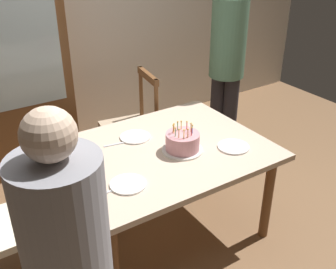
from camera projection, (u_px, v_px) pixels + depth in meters
ground at (163, 231)px, 3.10m from camera, size 6.40×6.40×0.00m
back_wall at (58, 16)px, 3.86m from camera, size 6.40×0.10×2.60m
dining_table at (162, 160)px, 2.80m from camera, size 1.43×1.10×0.72m
birthday_cake at (183, 142)px, 2.72m from camera, size 0.28×0.28×0.20m
plate_near_celebrant at (128, 184)px, 2.39m from camera, size 0.22×0.22×0.01m
plate_far_side at (135, 137)px, 2.91m from camera, size 0.22×0.22×0.01m
plate_near_guest at (233, 147)px, 2.78m from camera, size 0.22×0.22×0.01m
fork_near_celebrant at (104, 193)px, 2.31m from camera, size 0.18×0.03×0.01m
fork_far_side at (116, 144)px, 2.82m from camera, size 0.18×0.05×0.01m
chair_spindle_back at (132, 128)px, 3.63m from camera, size 0.50×0.50×0.95m
person_guest at (227, 60)px, 3.66m from camera, size 0.32×0.32×1.73m
china_cabinet at (2, 71)px, 3.49m from camera, size 1.10×0.45×1.90m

